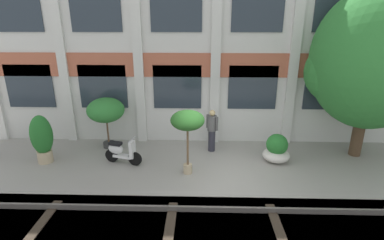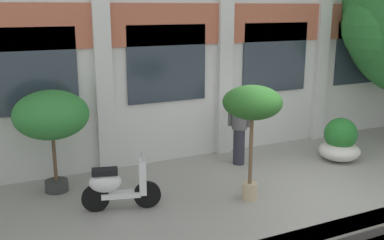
% 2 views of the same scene
% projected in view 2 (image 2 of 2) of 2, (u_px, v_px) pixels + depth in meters
% --- Properties ---
extents(ground_plane, '(80.00, 80.00, 0.00)m').
position_uv_depth(ground_plane, '(298.00, 195.00, 8.53)').
color(ground_plane, gray).
extents(apartment_facade, '(17.79, 0.64, 7.12)m').
position_uv_depth(apartment_facade, '(220.00, 3.00, 10.43)').
color(apartment_facade, silver).
rests_on(apartment_facade, ground).
extents(potted_plant_tall_urn, '(1.06, 1.06, 2.14)m').
position_uv_depth(potted_plant_tall_urn, '(252.00, 106.00, 7.92)').
color(potted_plant_tall_urn, tan).
rests_on(potted_plant_tall_urn, ground).
extents(potted_plant_wide_bowl, '(0.94, 0.94, 1.01)m').
position_uv_depth(potted_plant_wide_bowl, '(340.00, 142.00, 10.37)').
color(potted_plant_wide_bowl, beige).
rests_on(potted_plant_wide_bowl, ground).
extents(potted_plant_low_pan, '(1.39, 1.39, 1.98)m').
position_uv_depth(potted_plant_low_pan, '(51.00, 116.00, 8.35)').
color(potted_plant_low_pan, '#333333').
rests_on(potted_plant_low_pan, ground).
extents(scooter_second_parked, '(1.35, 0.62, 0.98)m').
position_uv_depth(scooter_second_parked, '(117.00, 186.00, 7.81)').
color(scooter_second_parked, black).
rests_on(scooter_second_parked, ground).
extents(resident_by_doorway, '(0.43, 0.37, 1.62)m').
position_uv_depth(resident_by_doorway, '(239.00, 127.00, 10.01)').
color(resident_by_doorway, '#282833').
rests_on(resident_by_doorway, ground).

